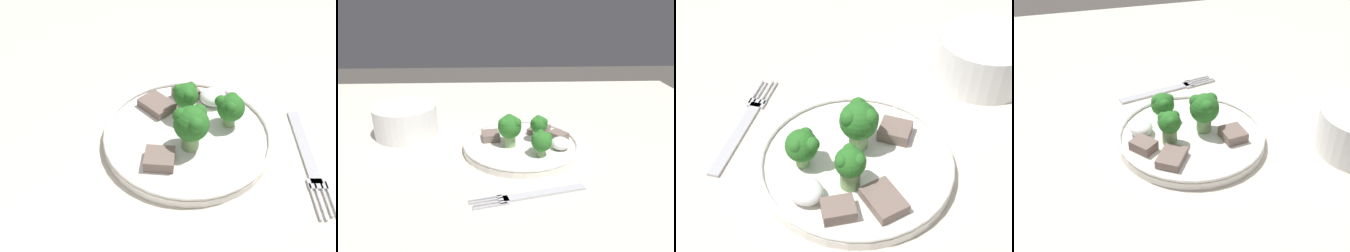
{
  "view_description": "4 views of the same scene",
  "coord_description": "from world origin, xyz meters",
  "views": [
    {
      "loc": [
        -0.01,
        0.33,
        1.12
      ],
      "look_at": [
        0.08,
        -0.05,
        0.76
      ],
      "focal_mm": 42.0,
      "sensor_mm": 36.0,
      "label": 1
    },
    {
      "loc": [
        -0.54,
        -0.01,
        1.03
      ],
      "look_at": [
        0.07,
        -0.03,
        0.77
      ],
      "focal_mm": 35.0,
      "sensor_mm": 36.0,
      "label": 2
    },
    {
      "loc": [
        0.22,
        -0.41,
        1.15
      ],
      "look_at": [
        0.04,
        -0.06,
        0.79
      ],
      "focal_mm": 50.0,
      "sensor_mm": 36.0,
      "label": 3
    },
    {
      "loc": [
        0.63,
        -0.22,
        1.17
      ],
      "look_at": [
        0.07,
        -0.08,
        0.77
      ],
      "focal_mm": 50.0,
      "sensor_mm": 36.0,
      "label": 4
    }
  ],
  "objects": [
    {
      "name": "broccoli_floret_back_left",
      "position": [
        0.0,
        -0.1,
        0.77
      ],
      "size": [
        0.04,
        0.04,
        0.05
      ],
      "color": "#7FA866",
      "rests_on": "dinner_plate"
    },
    {
      "name": "meat_slice_middle_slice",
      "position": [
        0.07,
        -0.14,
        0.75
      ],
      "size": [
        0.05,
        0.04,
        0.02
      ],
      "color": "#756056",
      "rests_on": "dinner_plate"
    },
    {
      "name": "table",
      "position": [
        0.0,
        0.0,
        0.64
      ],
      "size": [
        1.13,
        1.2,
        0.73
      ],
      "color": "beige",
      "rests_on": "ground_plane"
    },
    {
      "name": "meat_slice_rear_slice",
      "position": [
        0.11,
        -0.11,
        0.74
      ],
      "size": [
        0.06,
        0.06,
        0.01
      ],
      "color": "#756056",
      "rests_on": "dinner_plate"
    },
    {
      "name": "broccoli_floret_near_rim_left",
      "position": [
        0.04,
        -0.04,
        0.78
      ],
      "size": [
        0.05,
        0.05,
        0.07
      ],
      "color": "#7FA866",
      "rests_on": "dinner_plate"
    },
    {
      "name": "meat_slice_front_slice",
      "position": [
        0.08,
        -0.0,
        0.75
      ],
      "size": [
        0.04,
        0.04,
        0.02
      ],
      "color": "#756056",
      "rests_on": "dinner_plate"
    },
    {
      "name": "sauce_dollop",
      "position": [
        0.03,
        -0.14,
        0.75
      ],
      "size": [
        0.04,
        0.04,
        0.02
      ],
      "color": "white",
      "rests_on": "dinner_plate"
    },
    {
      "name": "dinner_plate",
      "position": [
        0.05,
        -0.06,
        0.74
      ],
      "size": [
        0.23,
        0.23,
        0.02
      ],
      "color": "white",
      "rests_on": "table"
    },
    {
      "name": "fork",
      "position": [
        -0.11,
        -0.06,
        0.73
      ],
      "size": [
        0.06,
        0.19,
        0.0
      ],
      "color": "#B2B2B7",
      "rests_on": "table"
    },
    {
      "name": "broccoli_floret_center_left",
      "position": [
        0.06,
        -0.1,
        0.77
      ],
      "size": [
        0.04,
        0.04,
        0.06
      ],
      "color": "#7FA866",
      "rests_on": "dinner_plate"
    }
  ]
}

